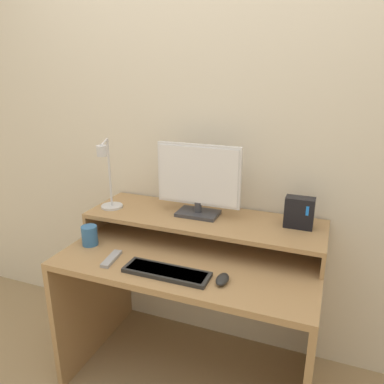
# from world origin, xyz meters

# --- Properties ---
(wall_back) EXTENTS (6.00, 0.05, 2.50)m
(wall_back) POSITION_xyz_m (0.00, 0.74, 1.25)
(wall_back) COLOR beige
(wall_back) RESTS_ON ground_plane
(desk) EXTENTS (1.21, 0.70, 0.72)m
(desk) POSITION_xyz_m (0.00, 0.35, 0.51)
(desk) COLOR #A87F51
(desk) RESTS_ON ground_plane
(monitor_shelf) EXTENTS (1.21, 0.38, 0.13)m
(monitor_shelf) POSITION_xyz_m (0.00, 0.51, 0.83)
(monitor_shelf) COLOR #A87F51
(monitor_shelf) RESTS_ON desk
(monitor) EXTENTS (0.44, 0.14, 0.37)m
(monitor) POSITION_xyz_m (-0.04, 0.53, 1.04)
(monitor) COLOR #38383D
(monitor) RESTS_ON monitor_shelf
(desk_lamp) EXTENTS (0.15, 0.24, 0.38)m
(desk_lamp) POSITION_xyz_m (-0.49, 0.40, 1.02)
(desk_lamp) COLOR silver
(desk_lamp) RESTS_ON monitor_shelf
(router_dock) EXTENTS (0.14, 0.07, 0.15)m
(router_dock) POSITION_xyz_m (0.46, 0.56, 0.92)
(router_dock) COLOR black
(router_dock) RESTS_ON monitor_shelf
(keyboard) EXTENTS (0.38, 0.12, 0.02)m
(keyboard) POSITION_xyz_m (-0.03, 0.13, 0.73)
(keyboard) COLOR #282828
(keyboard) RESTS_ON desk
(mouse) EXTENTS (0.05, 0.10, 0.03)m
(mouse) POSITION_xyz_m (0.21, 0.15, 0.74)
(mouse) COLOR black
(mouse) RESTS_ON desk
(remote_control) EXTENTS (0.06, 0.16, 0.02)m
(remote_control) POSITION_xyz_m (-0.32, 0.15, 0.73)
(remote_control) COLOR #99999E
(remote_control) RESTS_ON desk
(mug) EXTENTS (0.08, 0.08, 0.10)m
(mug) POSITION_xyz_m (-0.51, 0.25, 0.77)
(mug) COLOR #33669E
(mug) RESTS_ON desk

